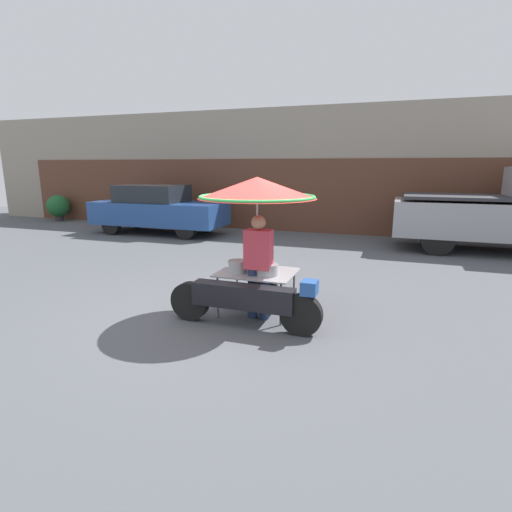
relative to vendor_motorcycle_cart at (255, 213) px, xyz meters
The scene contains 6 objects.
ground_plane 1.59m from the vendor_motorcycle_cart, 148.88° to the right, with size 36.00×36.00×0.00m, color #4C4F54.
shopfront_building 8.77m from the vendor_motorcycle_cart, 92.46° to the left, with size 28.00×2.06×4.04m.
vendor_motorcycle_cart is the anchor object (origin of this frame).
vendor_person 0.70m from the vendor_motorcycle_cart, 53.95° to the right, with size 0.38×0.22×1.51m.
parked_car 8.04m from the vendor_motorcycle_cart, 132.79° to the left, with size 4.36×1.66×1.57m.
potted_plant 13.14m from the vendor_motorcycle_cart, 146.61° to the left, with size 0.87×0.87×1.03m.
Camera 1 is at (2.24, -5.10, 2.18)m, focal length 28.00 mm.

